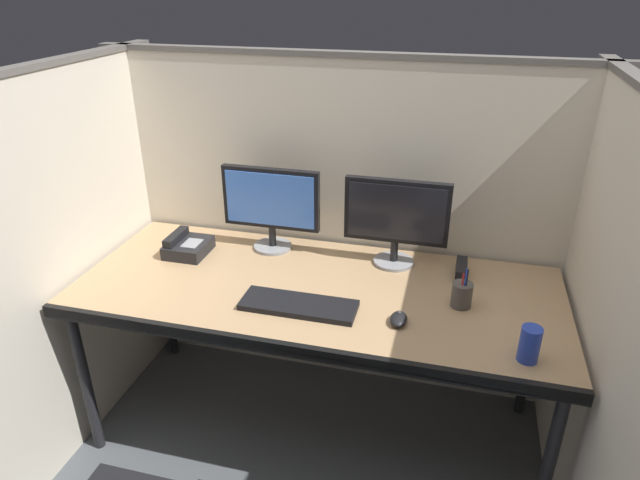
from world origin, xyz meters
name	(u,v)px	position (x,y,z in m)	size (l,w,h in m)	color
ground_plane	(298,480)	(0.00, 0.00, 0.00)	(8.00, 8.00, 0.00)	#4C5156
cubicle_partition_rear	(341,229)	(0.00, 0.74, 0.79)	(2.21, 0.06, 1.57)	beige
cubicle_partition_left	(80,257)	(-0.99, 0.20, 0.79)	(0.06, 1.41, 1.57)	beige
cubicle_partition_right	(596,327)	(0.99, 0.20, 0.79)	(0.06, 1.41, 1.57)	beige
desk	(316,299)	(0.00, 0.29, 0.69)	(1.90, 0.80, 0.74)	tan
monitor_left	(271,203)	(-0.28, 0.58, 0.96)	(0.43, 0.17, 0.37)	gray
monitor_right	(396,217)	(0.27, 0.57, 0.96)	(0.43, 0.17, 0.37)	gray
keyboard_main	(299,305)	(-0.03, 0.13, 0.75)	(0.43, 0.15, 0.02)	black
computer_mouse	(399,319)	(0.34, 0.13, 0.76)	(0.06, 0.10, 0.04)	black
desk_phone	(187,246)	(-0.62, 0.43, 0.77)	(0.17, 0.19, 0.09)	black
red_stapler	(461,270)	(0.55, 0.53, 0.77)	(0.04, 0.15, 0.06)	black
soda_can	(530,344)	(0.77, 0.02, 0.80)	(0.07, 0.07, 0.12)	#263FB2
pen_cup	(462,295)	(0.55, 0.30, 0.79)	(0.08, 0.08, 0.16)	#4C4742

